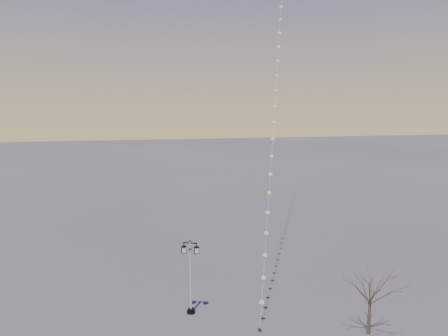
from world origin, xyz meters
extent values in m
cylinder|color=black|center=(-1.63, 3.59, 0.08)|extent=(0.58, 0.58, 0.17)
cylinder|color=black|center=(-1.63, 3.59, 0.24)|extent=(0.42, 0.42, 0.15)
cylinder|color=silver|center=(-1.63, 3.59, 2.75)|extent=(0.14, 0.14, 4.88)
cylinder|color=black|center=(-1.63, 3.59, 4.62)|extent=(0.21, 0.21, 0.06)
cube|color=black|center=(-1.63, 3.59, 5.04)|extent=(0.95, 0.38, 0.06)
sphere|color=black|center=(-1.63, 3.59, 5.16)|extent=(0.15, 0.15, 0.15)
pyramid|color=black|center=(-2.04, 3.73, 4.88)|extent=(0.46, 0.46, 0.15)
cube|color=beige|center=(-2.04, 3.73, 4.56)|extent=(0.27, 0.27, 0.35)
cube|color=black|center=(-2.04, 3.73, 4.36)|extent=(0.31, 0.31, 0.04)
pyramid|color=black|center=(-1.22, 3.44, 4.88)|extent=(0.46, 0.46, 0.15)
cube|color=beige|center=(-1.22, 3.44, 4.56)|extent=(0.27, 0.27, 0.35)
cube|color=black|center=(-1.22, 3.44, 4.36)|extent=(0.31, 0.31, 0.04)
cone|color=brown|center=(8.94, -1.30, 1.14)|extent=(0.27, 0.27, 2.28)
cylinder|color=#342219|center=(2.35, 0.40, 0.10)|extent=(0.20, 0.20, 0.20)
cylinder|color=black|center=(2.35, 0.40, 0.13)|extent=(0.03, 0.03, 0.25)
cone|color=orange|center=(8.55, 15.29, 20.69)|extent=(0.08, 0.08, 0.28)
cylinder|color=white|center=(2.35, 0.40, 0.60)|extent=(0.02, 0.02, 0.80)
camera|label=1|loc=(-4.79, -21.88, 14.15)|focal=31.81mm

